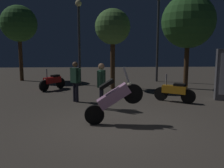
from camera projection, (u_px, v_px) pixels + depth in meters
The scene contains 11 objects.
ground_plane at pixel (116, 127), 6.74m from camera, with size 40.00×40.00×0.00m, color #4C443D.
motorcycle_pink_foreground at pixel (114, 98), 6.88m from camera, with size 1.66×0.36×1.63m.
motorcycle_red_parked_left at pixel (53, 81), 12.45m from camera, with size 1.09×1.38×1.11m.
motorcycle_orange_parked_right at pixel (174, 91), 9.68m from camera, with size 1.43×1.01×1.11m.
person_rider_beside at pixel (101, 82), 8.55m from camera, with size 0.30×0.67×1.62m.
person_bystander_far at pixel (75, 78), 9.64m from camera, with size 0.52×0.54×1.61m.
streetlamp_near at pixel (79, 32), 13.65m from camera, with size 0.36×0.36×4.73m.
streetlamp_far at pixel (158, 28), 15.07m from camera, with size 0.36×0.36×5.34m.
tree_left_bg at pixel (19, 24), 15.42m from camera, with size 2.28×2.28×4.78m.
tree_center_bg at pixel (188, 22), 12.41m from camera, with size 2.71×2.71×4.82m.
tree_right_bg at pixel (113, 28), 12.42m from camera, with size 1.81×1.81×4.10m.
Camera 1 is at (-0.41, -6.48, 2.18)m, focal length 39.16 mm.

